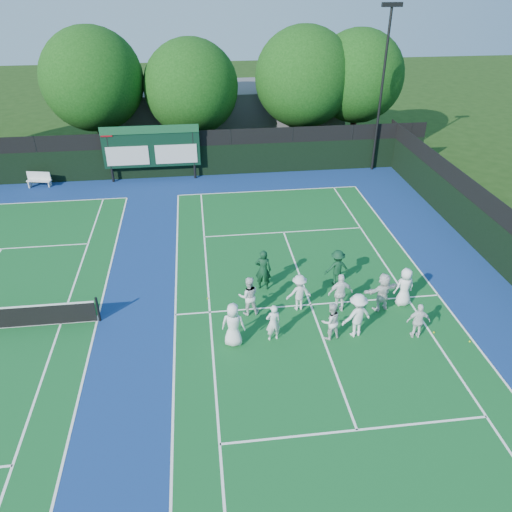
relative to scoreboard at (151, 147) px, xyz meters
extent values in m
plane|color=#19350E|center=(7.01, -15.59, -2.19)|extent=(120.00, 120.00, 0.00)
cube|color=navy|center=(1.01, -14.59, -2.19)|extent=(34.00, 32.00, 0.01)
cube|color=#125823|center=(7.01, -14.59, -2.18)|extent=(10.97, 23.77, 0.00)
cube|color=white|center=(7.01, -2.70, -2.18)|extent=(10.97, 0.08, 0.00)
cube|color=white|center=(1.53, -14.59, -2.18)|extent=(0.08, 23.77, 0.00)
cube|color=white|center=(12.50, -14.59, -2.18)|extent=(0.08, 23.77, 0.00)
cube|color=white|center=(2.90, -14.59, -2.18)|extent=(0.08, 23.77, 0.00)
cube|color=white|center=(11.13, -14.59, -2.18)|extent=(0.08, 23.77, 0.00)
cube|color=white|center=(7.01, -20.99, -2.18)|extent=(8.23, 0.08, 0.00)
cube|color=white|center=(7.01, -8.19, -2.18)|extent=(8.23, 0.08, 0.00)
cube|color=white|center=(7.01, -14.59, -2.18)|extent=(0.08, 12.80, 0.00)
cube|color=white|center=(-6.99, -2.70, -2.18)|extent=(10.97, 0.08, 0.00)
cube|color=white|center=(-1.50, -14.59, -2.18)|extent=(0.08, 23.77, 0.00)
cube|color=white|center=(-2.87, -14.59, -2.18)|extent=(0.08, 23.77, 0.00)
cube|color=white|center=(-6.99, -8.19, -2.18)|extent=(8.23, 0.08, 0.00)
cube|color=black|center=(1.01, 0.41, -1.19)|extent=(34.00, 0.08, 2.00)
cube|color=black|center=(1.01, 0.41, 0.31)|extent=(34.00, 0.05, 1.00)
cylinder|color=black|center=(-2.59, 0.01, -0.44)|extent=(0.16, 0.16, 3.50)
cylinder|color=black|center=(2.61, 0.01, -0.44)|extent=(0.16, 0.16, 3.50)
cube|color=black|center=(0.01, 0.01, 0.01)|extent=(6.00, 0.15, 2.60)
cube|color=#164D2A|center=(0.01, -0.09, 1.11)|extent=(6.00, 0.05, 0.50)
cube|color=silver|center=(-1.49, -0.09, -0.49)|extent=(2.60, 0.04, 1.20)
cube|color=silver|center=(1.51, -0.09, -0.49)|extent=(2.60, 0.04, 1.20)
cube|color=maroon|center=(-2.59, -0.09, 1.01)|extent=(0.70, 0.04, 0.50)
cube|color=#5B5B60|center=(5.01, 8.41, -0.19)|extent=(18.00, 6.00, 4.00)
cylinder|color=black|center=(14.51, 0.11, 2.81)|extent=(0.16, 0.16, 10.00)
cube|color=black|center=(14.51, 0.11, 7.81)|extent=(1.20, 0.30, 0.25)
cylinder|color=black|center=(-1.39, -14.59, -1.64)|extent=(0.10, 0.10, 1.10)
cube|color=silver|center=(-7.02, -0.29, -1.77)|extent=(1.54, 0.71, 0.06)
cube|color=silver|center=(-7.02, -0.14, -1.50)|extent=(1.47, 0.38, 0.50)
cube|color=silver|center=(-7.62, -0.29, -1.99)|extent=(0.13, 0.35, 0.40)
cube|color=silver|center=(-6.43, -0.29, -1.99)|extent=(0.13, 0.35, 0.40)
cylinder|color=black|center=(-3.61, 3.91, -0.65)|extent=(0.44, 0.44, 3.09)
sphere|color=#0E3A0D|center=(-3.61, 3.91, 3.37)|extent=(6.58, 6.58, 6.58)
sphere|color=#0E3A0D|center=(-3.01, 4.21, 2.71)|extent=(4.61, 4.61, 4.61)
cylinder|color=black|center=(2.70, 3.91, -0.92)|extent=(0.44, 0.44, 2.54)
sphere|color=#0E3A0D|center=(2.70, 3.91, 2.71)|extent=(6.31, 6.31, 6.31)
sphere|color=#0E3A0D|center=(3.30, 4.21, 2.08)|extent=(4.42, 4.42, 4.42)
cylinder|color=black|center=(10.37, 3.91, -0.77)|extent=(0.44, 0.44, 2.84)
sphere|color=#0E3A0D|center=(10.37, 3.91, 3.17)|extent=(6.72, 6.72, 6.72)
sphere|color=#0E3A0D|center=(10.97, 4.21, 2.49)|extent=(4.71, 4.71, 4.71)
cylinder|color=black|center=(14.15, 3.91, -0.69)|extent=(0.44, 0.44, 3.00)
sphere|color=#0E3A0D|center=(14.15, 3.91, 3.15)|extent=(6.24, 6.24, 6.24)
sphere|color=#0E3A0D|center=(14.75, 4.21, 2.53)|extent=(4.37, 4.37, 4.37)
sphere|color=#B8D118|center=(12.34, -17.60, -2.16)|extent=(0.07, 0.07, 0.07)
sphere|color=#B8D118|center=(2.85, -13.65, -2.16)|extent=(0.07, 0.07, 0.07)
sphere|color=#B8D118|center=(8.48, -12.96, -2.16)|extent=(0.07, 0.07, 0.07)
sphere|color=#B8D118|center=(11.25, -16.93, -2.16)|extent=(0.07, 0.07, 0.07)
imported|color=white|center=(3.69, -16.59, -1.31)|extent=(0.95, 0.72, 1.76)
imported|color=white|center=(5.15, -16.52, -1.43)|extent=(0.61, 0.46, 1.53)
imported|color=silver|center=(7.26, -16.68, -1.43)|extent=(0.86, 0.73, 1.53)
imported|color=white|center=(8.25, -16.65, -1.29)|extent=(1.30, 0.95, 1.80)
imported|color=white|center=(10.47, -17.04, -1.46)|extent=(0.89, 0.44, 1.47)
imported|color=silver|center=(4.44, -14.82, -1.35)|extent=(0.83, 0.65, 1.67)
imported|color=silver|center=(6.46, -14.78, -1.40)|extent=(1.09, 0.71, 1.58)
imported|color=white|center=(8.05, -15.09, -1.34)|extent=(1.02, 0.48, 1.71)
imported|color=silver|center=(9.75, -15.20, -1.36)|extent=(1.62, 0.87, 1.66)
imported|color=white|center=(10.73, -14.99, -1.35)|extent=(0.90, 0.66, 1.68)
imported|color=#0D321C|center=(5.25, -13.15, -1.26)|extent=(0.77, 0.61, 1.86)
imported|color=#0F371F|center=(8.44, -13.19, -1.37)|extent=(1.12, 0.72, 1.65)
camera|label=1|loc=(2.74, -30.73, 9.89)|focal=35.00mm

